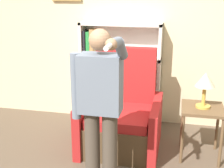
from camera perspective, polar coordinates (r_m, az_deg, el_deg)
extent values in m
cube|color=beige|center=(4.64, 4.82, 9.71)|extent=(8.00, 0.06, 2.80)
cube|color=silver|center=(4.77, -5.24, 2.11)|extent=(0.04, 0.28, 1.53)
cube|color=silver|center=(4.56, 8.55, 1.29)|extent=(0.04, 0.28, 1.53)
cube|color=silver|center=(4.76, 1.81, 2.15)|extent=(1.18, 0.01, 1.53)
cube|color=silver|center=(4.88, 1.44, -6.73)|extent=(1.18, 0.28, 0.04)
cube|color=silver|center=(4.71, 1.48, -1.27)|extent=(1.18, 0.28, 0.04)
cube|color=silver|center=(4.57, 1.53, 4.81)|extent=(1.18, 0.28, 0.04)
cube|color=silver|center=(4.49, 1.58, 10.93)|extent=(1.18, 0.28, 0.04)
cube|color=#238438|center=(4.92, -4.50, -3.92)|extent=(0.04, 0.19, 0.39)
cube|color=#BC4C56|center=(4.90, -3.94, -3.81)|extent=(0.04, 0.22, 0.41)
cube|color=white|center=(4.88, -3.36, -3.71)|extent=(0.05, 0.23, 0.44)
cube|color=#5B99A8|center=(4.88, -2.79, -3.97)|extent=(0.04, 0.18, 0.40)
cube|color=gold|center=(4.76, -4.72, 1.90)|extent=(0.03, 0.16, 0.44)
cube|color=#9E7A47|center=(4.75, -4.24, 1.54)|extent=(0.04, 0.16, 0.38)
cube|color=#238438|center=(4.74, -3.74, 1.72)|extent=(0.04, 0.23, 0.42)
cube|color=black|center=(4.74, -3.25, 1.12)|extent=(0.03, 0.19, 0.32)
cube|color=black|center=(4.65, -4.84, 7.55)|extent=(0.03, 0.22, 0.37)
cube|color=#238438|center=(4.64, -4.23, 7.43)|extent=(0.05, 0.18, 0.35)
cube|color=#9E7A47|center=(4.62, -3.57, 7.65)|extent=(0.06, 0.17, 0.39)
cube|color=#4C3823|center=(4.07, 1.55, -9.08)|extent=(0.79, 0.86, 0.40)
cube|color=#A31E1E|center=(3.92, 1.47, -5.90)|extent=(0.75, 0.74, 0.12)
cube|color=#A31E1E|center=(4.22, 2.60, -0.34)|extent=(0.79, 0.16, 1.06)
cube|color=#A31E1E|center=(4.11, -4.57, -6.91)|extent=(0.10, 0.94, 0.66)
cube|color=#A31E1E|center=(3.96, 7.95, -7.99)|extent=(0.10, 0.94, 0.66)
cylinder|color=#473D33|center=(3.21, -3.58, -12.14)|extent=(0.15, 0.15, 0.87)
cylinder|color=#473D33|center=(3.17, -0.39, -12.50)|extent=(0.15, 0.15, 0.87)
cube|color=slate|center=(2.90, -2.15, 0.05)|extent=(0.40, 0.24, 0.56)
sphere|color=#997051|center=(2.81, -2.24, 8.07)|extent=(0.20, 0.20, 0.20)
cylinder|color=slate|center=(2.98, -6.68, -0.45)|extent=(0.09, 0.09, 0.65)
cylinder|color=slate|center=(2.66, 1.61, 6.45)|extent=(0.09, 0.28, 0.23)
cylinder|color=slate|center=(2.41, 0.53, 7.52)|extent=(0.08, 0.27, 0.10)
sphere|color=#997051|center=(2.28, -0.14, 7.25)|extent=(0.09, 0.09, 0.09)
cylinder|color=white|center=(2.19, -0.68, 6.83)|extent=(0.04, 0.15, 0.04)
cube|color=brown|center=(3.87, 16.25, -4.35)|extent=(0.49, 0.49, 0.04)
cylinder|color=brown|center=(3.79, 12.69, -9.91)|extent=(0.04, 0.04, 0.61)
cylinder|color=brown|center=(3.82, 19.32, -10.24)|extent=(0.04, 0.04, 0.61)
cylinder|color=brown|center=(4.18, 12.71, -7.21)|extent=(0.04, 0.04, 0.61)
cylinder|color=brown|center=(4.21, 18.68, -7.54)|extent=(0.04, 0.04, 0.61)
cylinder|color=gold|center=(3.86, 16.29, -3.93)|extent=(0.17, 0.17, 0.02)
cylinder|color=gold|center=(3.81, 16.45, -2.11)|extent=(0.04, 0.04, 0.23)
cone|color=beige|center=(3.75, 16.71, 0.79)|extent=(0.23, 0.23, 0.17)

